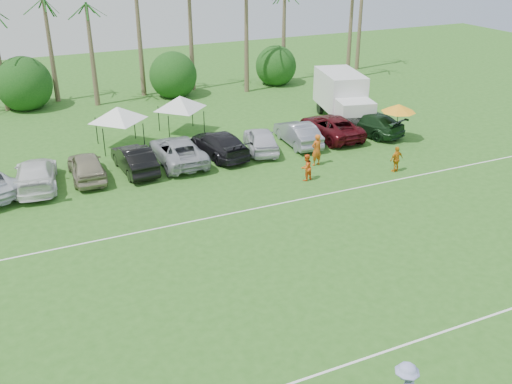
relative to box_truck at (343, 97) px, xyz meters
name	(u,v)px	position (x,y,z in m)	size (l,w,h in m)	color
field_lines	(244,281)	(-15.52, -16.97, -1.89)	(80.00, 12.10, 0.01)	white
palm_tree_4	(40,13)	(-19.52, 13.03, 5.58)	(2.40, 2.40, 8.90)	brown
palm_tree_8	(243,2)	(-2.52, 13.03, 5.58)	(2.40, 2.40, 8.90)	brown
bush_tree_1	(24,85)	(-21.52, 14.03, -0.10)	(4.00, 4.00, 4.00)	brown
bush_tree_2	(167,71)	(-9.52, 14.03, -0.10)	(4.00, 4.00, 4.00)	brown
bush_tree_3	(268,62)	(0.48, 14.03, -0.10)	(4.00, 4.00, 4.00)	brown
sideline_player_a	(317,150)	(-6.32, -6.98, -0.90)	(0.73, 0.48, 2.00)	#CC5516
sideline_player_b	(306,167)	(-8.03, -8.78, -1.10)	(0.77, 0.60, 1.59)	orange
sideline_player_c	(396,159)	(-2.49, -9.90, -1.10)	(0.94, 0.39, 1.60)	orange
box_truck	(343,97)	(0.00, 0.00, 0.00)	(4.09, 7.30, 3.55)	silver
canopy_tent_left	(117,107)	(-16.59, 1.26, 0.89)	(4.02, 4.02, 3.25)	black
canopy_tent_right	(180,96)	(-12.03, 2.26, 0.84)	(3.95, 3.95, 3.20)	black
market_umbrella	(399,108)	(0.93, -5.38, 0.44)	(2.34, 2.34, 2.61)	black
parked_car_3	(36,174)	(-22.34, -3.34, -1.11)	(2.21, 5.43, 1.58)	white
parked_car_4	(87,166)	(-19.54, -3.28, -1.11)	(1.86, 4.63, 1.58)	gray
parked_car_5	(134,159)	(-16.75, -3.33, -1.11)	(1.67, 4.79, 1.58)	black
parked_car_6	(178,151)	(-13.95, -3.05, -1.11)	(2.62, 5.67, 1.58)	#9FA1A9
parked_car_7	(219,144)	(-11.16, -2.95, -1.11)	(2.21, 5.43, 1.58)	black
parked_car_8	(261,139)	(-8.36, -3.28, -1.11)	(1.86, 4.63, 1.58)	silver
parked_car_9	(298,133)	(-5.57, -3.19, -1.11)	(1.67, 4.79, 1.58)	gray
parked_car_10	(331,126)	(-2.77, -2.87, -1.11)	(2.62, 5.67, 1.58)	#480B11
parked_car_11	(368,123)	(0.02, -3.30, -1.11)	(2.21, 5.43, 1.58)	black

